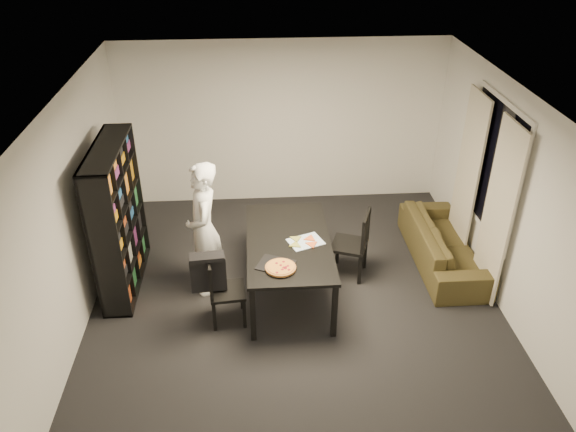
{
  "coord_description": "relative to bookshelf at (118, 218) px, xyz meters",
  "views": [
    {
      "loc": [
        -0.47,
        -5.46,
        4.48
      ],
      "look_at": [
        -0.07,
        0.35,
        1.05
      ],
      "focal_mm": 35.0,
      "sensor_mm": 36.0,
      "label": 1
    }
  ],
  "objects": [
    {
      "name": "chair_right",
      "position": [
        2.99,
        -0.06,
        -0.41
      ],
      "size": [
        0.57,
        0.57,
        0.95
      ],
      "rotation": [
        0.0,
        0.0,
        -1.93
      ],
      "color": "black",
      "rests_on": "room"
    },
    {
      "name": "window_pane",
      "position": [
        4.64,
        -0.0,
        0.55
      ],
      "size": [
        0.02,
        1.4,
        1.6
      ],
      "primitive_type": "cube",
      "color": "black",
      "rests_on": "room"
    },
    {
      "name": "curtain_left",
      "position": [
        4.56,
        -0.52,
        0.2
      ],
      "size": [
        0.03,
        0.7,
        2.25
      ],
      "primitive_type": "cube",
      "color": "beige",
      "rests_on": "room"
    },
    {
      "name": "window_frame",
      "position": [
        4.64,
        -0.0,
        0.55
      ],
      "size": [
        0.03,
        1.52,
        1.72
      ],
      "primitive_type": "cube",
      "color": "white",
      "rests_on": "room"
    },
    {
      "name": "person",
      "position": [
        1.06,
        -0.21,
        -0.08
      ],
      "size": [
        0.49,
        0.68,
        1.75
      ],
      "primitive_type": "imported",
      "rotation": [
        0.0,
        0.0,
        -1.45
      ],
      "color": "white",
      "rests_on": "room"
    },
    {
      "name": "sofa",
      "position": [
        4.23,
        0.15,
        -0.67
      ],
      "size": [
        0.76,
        1.95,
        0.57
      ],
      "primitive_type": "imported",
      "rotation": [
        0.0,
        0.0,
        1.57
      ],
      "color": "#373816",
      "rests_on": "room"
    },
    {
      "name": "bookshelf",
      "position": [
        0.0,
        0.0,
        0.0
      ],
      "size": [
        0.35,
        1.5,
        1.9
      ],
      "primitive_type": "cube",
      "color": "black",
      "rests_on": "room"
    },
    {
      "name": "dining_table",
      "position": [
        2.08,
        -0.35,
        -0.25
      ],
      "size": [
        1.02,
        1.83,
        0.76
      ],
      "color": "black",
      "rests_on": "room"
    },
    {
      "name": "baking_tray",
      "position": [
        1.91,
        -0.86,
        -0.18
      ],
      "size": [
        0.49,
        0.45,
        0.01
      ],
      "primitive_type": "cube",
      "rotation": [
        0.0,
        0.0,
        -0.41
      ],
      "color": "black",
      "rests_on": "dining_table"
    },
    {
      "name": "chair_left",
      "position": [
        1.25,
        -0.86,
        -0.45
      ],
      "size": [
        0.44,
        0.44,
        0.88
      ],
      "rotation": [
        0.0,
        0.0,
        1.66
      ],
      "color": "black",
      "rests_on": "room"
    },
    {
      "name": "room",
      "position": [
        2.16,
        -0.6,
        0.35
      ],
      "size": [
        5.01,
        5.51,
        2.61
      ],
      "color": "black",
      "rests_on": "ground"
    },
    {
      "name": "curtain_right",
      "position": [
        4.56,
        0.52,
        0.2
      ],
      "size": [
        0.03,
        0.7,
        2.25
      ],
      "primitive_type": "cube",
      "color": "beige",
      "rests_on": "room"
    },
    {
      "name": "kitchen_towel",
      "position": [
        2.29,
        -0.4,
        -0.18
      ],
      "size": [
        0.48,
        0.43,
        0.01
      ],
      "primitive_type": "cube",
      "rotation": [
        0.0,
        0.0,
        0.37
      ],
      "color": "white",
      "rests_on": "dining_table"
    },
    {
      "name": "pizza_slices",
      "position": [
        2.26,
        -0.41,
        -0.17
      ],
      "size": [
        0.42,
        0.37,
        0.01
      ],
      "primitive_type": null,
      "rotation": [
        0.0,
        0.0,
        -0.19
      ],
      "color": "gold",
      "rests_on": "dining_table"
    },
    {
      "name": "pepperoni_pizza",
      "position": [
        1.95,
        -0.94,
        -0.16
      ],
      "size": [
        0.35,
        0.35,
        0.03
      ],
      "rotation": [
        0.0,
        0.0,
        0.42
      ],
      "color": "#A2642F",
      "rests_on": "dining_table"
    },
    {
      "name": "draped_jacket",
      "position": [
        1.14,
        -0.87,
        -0.23
      ],
      "size": [
        0.41,
        0.2,
        0.48
      ],
      "rotation": [
        0.0,
        0.0,
        1.66
      ],
      "color": "black",
      "rests_on": "chair_left"
    }
  ]
}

